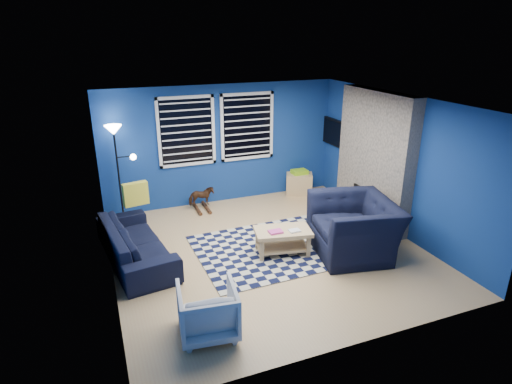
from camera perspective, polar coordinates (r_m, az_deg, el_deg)
floor at (r=7.31m, az=1.62°, el=-7.86°), size 5.00×5.00×0.00m
ceiling at (r=6.50m, az=1.85°, el=11.88°), size 5.00×5.00×0.00m
wall_back at (r=9.06m, az=-4.52°, el=6.30°), size 5.00×0.00×5.00m
wall_left at (r=6.31m, az=-19.65°, el=-1.41°), size 0.00×5.00×5.00m
wall_right at (r=8.08m, az=18.30°, el=3.50°), size 0.00×5.00×5.00m
fireplace at (r=8.38m, az=15.38°, el=4.03°), size 0.65×2.00×2.50m
window_left at (r=8.76m, az=-9.24°, el=7.95°), size 1.17×0.06×1.42m
window_right at (r=9.11m, az=-1.16°, el=8.71°), size 1.17×0.06×1.42m
tv at (r=9.57m, az=10.63°, el=7.72°), size 0.07×1.00×0.58m
rug at (r=7.37m, az=2.08°, el=-7.55°), size 2.55×2.06×0.02m
sofa at (r=7.17m, az=-15.76°, el=-6.53°), size 2.23×1.12×0.62m
armchair_big at (r=7.27m, az=12.93°, el=-4.56°), size 1.63×1.49×0.92m
armchair_bent at (r=5.40m, az=-6.46°, el=-15.44°), size 0.78×0.80×0.65m
rocking_horse at (r=8.88m, az=-7.30°, el=-0.64°), size 0.27×0.53×0.43m
coffee_table at (r=7.10m, az=3.57°, el=-5.93°), size 1.00×0.70×0.46m
cabinet at (r=9.75m, az=5.76°, el=1.17°), size 0.68×0.59×0.57m
floor_lamp at (r=8.39m, az=-18.15°, el=6.19°), size 0.51×0.31×1.88m
throw_pillow at (r=7.75m, az=-15.76°, el=-0.25°), size 0.45×0.21×0.41m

